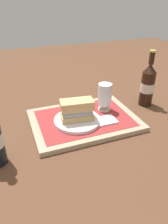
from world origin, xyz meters
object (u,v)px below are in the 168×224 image
at_px(beer_bottle, 148,85).
at_px(beer_glass, 105,96).
at_px(sandwich, 78,110).
at_px(plate, 77,120).

bearing_deg(beer_bottle, beer_glass, -176.36).
distance_m(sandwich, beer_glass, 0.15).
height_order(sandwich, beer_bottle, beer_bottle).
relative_size(sandwich, beer_bottle, 0.52).
bearing_deg(plate, beer_bottle, 10.24).
height_order(plate, beer_glass, beer_glass).
bearing_deg(beer_bottle, sandwich, -169.61).
distance_m(plate, beer_bottle, 0.39).
distance_m(sandwich, beer_bottle, 0.38).
bearing_deg(plate, beer_glass, 19.99).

